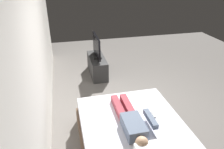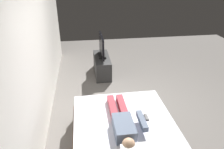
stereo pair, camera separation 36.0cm
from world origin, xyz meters
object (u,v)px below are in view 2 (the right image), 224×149
person (123,122)px  tv_stand (102,65)px  remote (146,117)px  tv (102,47)px  bed (125,141)px

person → tv_stand: size_ratio=1.15×
remote → tv_stand: 2.77m
tv → bed: bearing=-178.7°
bed → tv_stand: bed is taller
person → tv_stand: 2.89m
remote → tv: bearing=9.1°
person → remote: (0.15, -0.40, -0.07)m
remote → tv_stand: (2.72, 0.43, -0.30)m
bed → tv: (2.90, 0.07, 0.52)m
person → tv: 2.87m
bed → remote: (0.18, -0.36, 0.29)m
bed → remote: bearing=-63.7°
tv_stand → remote: bearing=-170.9°
person → remote: person is taller
person → tv: size_ratio=1.43×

